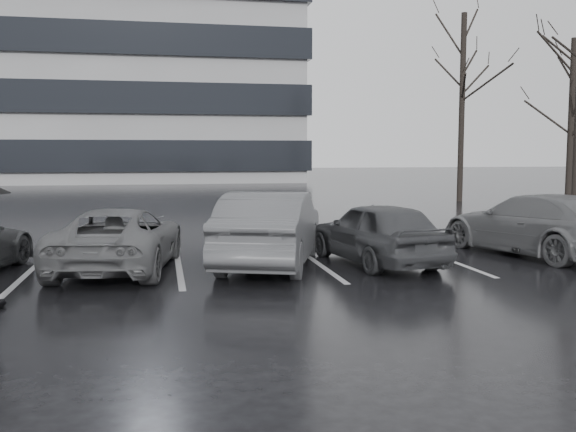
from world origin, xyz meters
The scene contains 8 objects.
ground centered at (0.00, 0.00, 0.00)m, with size 160.00×160.00×0.00m, color black.
car_main centered at (1.77, 1.89, 0.64)m, with size 1.52×3.77×1.29m, color black.
car_west_a centered at (-0.38, 2.11, 0.74)m, with size 1.57×4.51×1.49m, color #333335.
car_west_b centered at (-3.33, 2.23, 0.60)m, with size 1.98×4.30×1.20m, color #444446.
car_east centered at (5.57, 2.28, 0.68)m, with size 1.90×4.68×1.36m, color #444446.
stall_stripes centered at (-0.80, 2.50, 0.00)m, with size 19.72×5.00×0.00m.
tree_ne centered at (14.50, 14.00, 3.50)m, with size 0.26×0.26×7.00m, color black.
tree_north centered at (11.00, 17.00, 4.25)m, with size 0.26×0.26×8.50m, color black.
Camera 1 is at (-2.51, -10.42, 2.26)m, focal length 40.00 mm.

